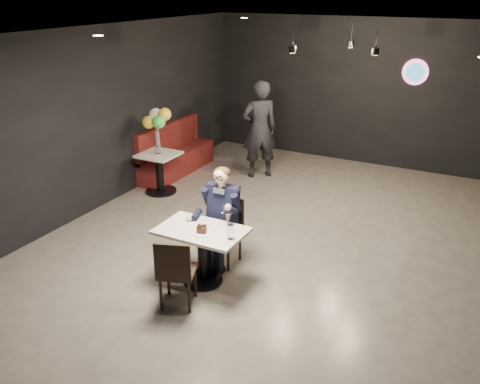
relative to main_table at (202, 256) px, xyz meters
The scene contains 17 objects.
floor 1.41m from the main_table, 60.95° to the left, with size 9.00×9.00×0.00m, color gray.
wall_sign 6.06m from the main_table, 75.53° to the left, with size 0.50×0.06×0.50m, color pink, non-canonical shape.
pendant_lights 4.11m from the main_table, 78.31° to the left, with size 1.40×1.20×0.36m, color black.
main_table is the anchor object (origin of this frame).
chair_far 0.56m from the main_table, 90.00° to the left, with size 0.42×0.46×0.92m, color black.
chair_near 0.56m from the main_table, 90.00° to the right, with size 0.42×0.46×0.92m, color black.
seated_man 0.65m from the main_table, 90.00° to the left, with size 0.60×0.80×1.44m, color black.
dessert_plate 0.40m from the main_table, 49.72° to the right, with size 0.24×0.24×0.01m, color white.
cake_slice 0.44m from the main_table, 55.26° to the right, with size 0.11×0.09×0.08m, color black.
mint_leaf 0.49m from the main_table, 49.13° to the right, with size 0.06×0.04×0.01m, color green.
sundae_glass 0.65m from the main_table, ahead, with size 0.08×0.08×0.18m, color silver.
wafer_cone 0.74m from the main_table, ahead, with size 0.06×0.06×0.13m, color #B27B49.
booth_bench 4.17m from the main_table, 128.43° to the left, with size 0.51×2.03×1.01m, color #4F1011.
side_table 3.22m from the main_table, 135.32° to the left, with size 0.66×0.66×0.82m, color silver.
balloon_vase 3.25m from the main_table, 135.32° to the left, with size 0.10×0.10×0.15m, color silver.
balloon_bunch 3.34m from the main_table, 135.32° to the left, with size 0.42×0.42×0.70m, color yellow.
passerby 4.07m from the main_table, 105.06° to the left, with size 0.70×0.46×1.92m, color black.
Camera 1 is at (2.39, -6.01, 3.59)m, focal length 38.00 mm.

